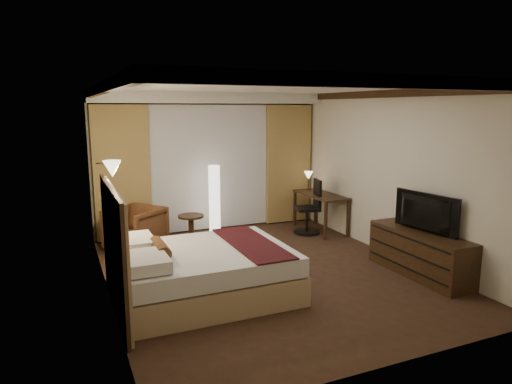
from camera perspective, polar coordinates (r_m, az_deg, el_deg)
name	(u,v)px	position (r m, az deg, el deg)	size (l,w,h in m)	color
floor	(267,272)	(6.92, 1.34, -9.96)	(4.50, 5.50, 0.01)	#322313
ceiling	(267,87)	(6.49, 1.45, 12.97)	(4.50, 5.50, 0.01)	white
back_wall	(209,162)	(9.12, -5.92, 3.71)	(4.50, 0.02, 2.70)	beige
left_wall	(104,195)	(6.00, -18.50, -0.32)	(0.02, 5.50, 2.70)	beige
right_wall	(392,174)	(7.78, 16.60, 2.16)	(0.02, 5.50, 2.70)	beige
crown_molding	(267,92)	(6.49, 1.44, 12.44)	(4.50, 5.50, 0.12)	black
soffit	(212,98)	(8.82, -5.57, 11.62)	(4.50, 0.50, 0.20)	white
curtain_sheer	(210,168)	(9.05, -5.75, 3.03)	(2.48, 0.04, 2.45)	silver
curtain_left_drape	(122,173)	(8.63, -16.43, 2.28)	(1.00, 0.14, 2.45)	tan
curtain_right_drape	(288,164)	(9.65, 4.03, 3.51)	(1.00, 0.14, 2.45)	tan
wall_sconce	(112,169)	(6.36, -17.53, 2.78)	(0.24, 0.24, 0.24)	white
bed	(205,272)	(6.04, -6.41, -9.91)	(2.18, 1.70, 0.64)	white
headboard	(115,251)	(5.70, -17.22, -7.02)	(0.12, 2.00, 1.50)	tan
armchair	(135,227)	(8.08, -14.88, -4.22)	(0.81, 0.76, 0.83)	#502718
side_table	(191,229)	(8.36, -8.10, -4.59)	(0.47, 0.47, 0.52)	black
floor_lamp	(215,200)	(8.73, -5.21, -1.03)	(0.29, 0.29, 1.36)	white
desk	(320,212)	(9.13, 8.04, -2.55)	(0.55, 1.29, 0.75)	black
desk_lamp	(308,182)	(9.44, 6.56, 1.29)	(0.18, 0.18, 0.34)	#FFD899
office_chair	(307,207)	(8.89, 6.42, -1.82)	(0.51, 0.51, 1.07)	black
dresser	(420,253)	(7.12, 19.79, -7.23)	(0.50, 1.69, 0.66)	black
television	(421,211)	(6.94, 19.93, -2.24)	(1.07, 0.62, 0.14)	black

